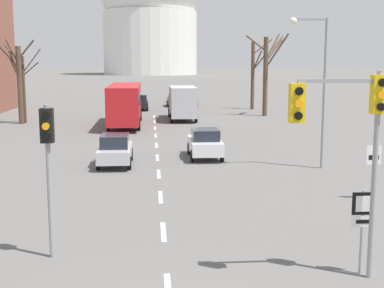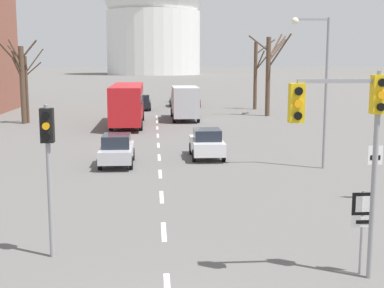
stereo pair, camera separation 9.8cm
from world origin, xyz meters
TOP-DOWN VIEW (x-y plane):
  - lane_stripe_1 at (0.00, 7.17)m, footprint 0.16×2.00m
  - lane_stripe_2 at (0.00, 11.67)m, footprint 0.16×2.00m
  - lane_stripe_3 at (0.00, 16.17)m, footprint 0.16×2.00m
  - lane_stripe_4 at (0.00, 20.67)m, footprint 0.16×2.00m
  - lane_stripe_5 at (0.00, 25.17)m, footprint 0.16×2.00m
  - lane_stripe_6 at (0.00, 29.67)m, footprint 0.16×2.00m
  - lane_stripe_7 at (0.00, 34.17)m, footprint 0.16×2.00m
  - lane_stripe_8 at (0.00, 38.67)m, footprint 0.16×2.00m
  - lane_stripe_9 at (0.00, 43.17)m, footprint 0.16×2.00m
  - traffic_signal_near_right at (4.54, 3.02)m, footprint 2.42×0.34m
  - traffic_signal_near_left at (-3.24, 5.15)m, footprint 0.36×0.34m
  - route_sign_post at (5.10, 3.26)m, footprint 0.60×0.08m
  - speed_limit_sign at (8.52, 10.63)m, footprint 0.60×0.08m
  - street_lamp_right at (8.14, 16.97)m, footprint 1.98×0.36m
  - sedan_near_left at (2.53, 54.92)m, footprint 1.70×4.04m
  - sedan_near_right at (-1.48, 50.16)m, footprint 1.80×3.85m
  - sedan_mid_centre at (2.74, 20.39)m, footprint 1.83×3.97m
  - sedan_far_left at (-2.28, 18.62)m, footprint 1.77×4.12m
  - sedan_far_right at (3.01, 61.47)m, footprint 1.69×3.81m
  - sedan_distant_centre at (4.37, 54.15)m, footprint 1.74×3.91m
  - city_bus at (-2.51, 35.96)m, footprint 2.66×10.80m
  - delivery_truck at (2.62, 40.06)m, footprint 2.44×7.20m
  - bare_tree_left_near at (-11.49, 38.67)m, footprint 2.88×1.18m
  - bare_tree_right_near at (11.25, 43.09)m, footprint 4.25×3.46m
  - bare_tree_left_far at (-11.77, 38.04)m, footprint 2.91×2.28m
  - bare_tree_right_far at (11.30, 50.23)m, footprint 2.46×1.77m
  - capitol_dome at (0.00, 195.55)m, footprint 38.92×38.92m

SIDE VIEW (x-z plane):
  - lane_stripe_1 at x=0.00m, z-range 0.00..0.01m
  - lane_stripe_2 at x=0.00m, z-range 0.00..0.01m
  - lane_stripe_3 at x=0.00m, z-range 0.00..0.01m
  - lane_stripe_4 at x=0.00m, z-range 0.00..0.01m
  - lane_stripe_5 at x=0.00m, z-range 0.00..0.01m
  - lane_stripe_6 at x=0.00m, z-range 0.00..0.01m
  - lane_stripe_7 at x=0.00m, z-range 0.00..0.01m
  - lane_stripe_8 at x=0.00m, z-range 0.00..0.01m
  - lane_stripe_9 at x=0.00m, z-range 0.00..0.01m
  - sedan_far_right at x=3.01m, z-range 0.02..1.45m
  - sedan_distant_centre at x=4.37m, z-range 0.01..1.63m
  - sedan_near_left at x=2.53m, z-range 0.02..1.63m
  - sedan_far_left at x=-2.28m, z-range 0.01..1.68m
  - sedan_mid_centre at x=2.74m, z-range 0.01..1.70m
  - sedan_near_right at x=-1.48m, z-range -0.01..1.74m
  - speed_limit_sign at x=8.52m, z-range 0.39..2.65m
  - route_sign_post at x=5.10m, z-range 0.40..2.67m
  - delivery_truck at x=2.62m, z-range 0.13..3.27m
  - city_bus at x=-2.51m, z-range 0.31..3.79m
  - traffic_signal_near_left at x=-3.24m, z-range 0.88..5.27m
  - bare_tree_left_near at x=-11.49m, z-range -0.17..6.69m
  - bare_tree_left_far at x=-11.77m, z-range 0.15..7.52m
  - bare_tree_right_far at x=11.30m, z-range 0.07..7.97m
  - traffic_signal_near_right at x=4.54m, z-range 1.39..6.73m
  - bare_tree_right_near at x=11.25m, z-range 0.39..8.57m
  - street_lamp_right at x=8.14m, z-range 0.90..8.59m
  - capitol_dome at x=0.00m, z-range -0.71..54.27m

